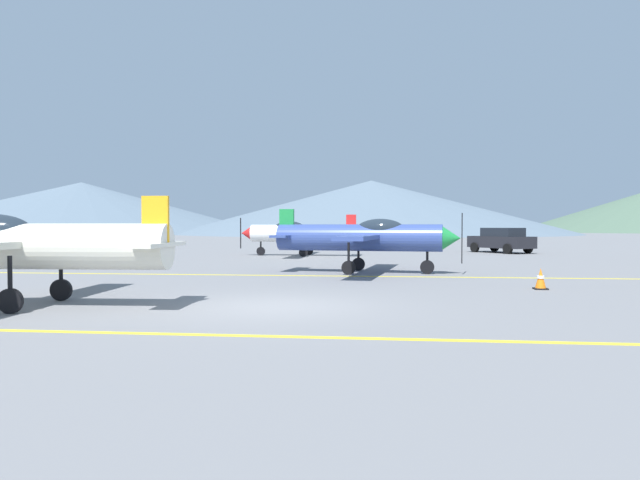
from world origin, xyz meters
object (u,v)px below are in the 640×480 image
object	(u,v)px
car_sedan	(501,240)
traffic_cone_front	(541,279)
airplane_far	(299,233)
airplane_mid	(366,237)
airplane_near	(17,245)

from	to	relation	value
car_sedan	traffic_cone_front	distance (m)	22.15
airplane_far	car_sedan	bearing A→B (deg)	22.44
airplane_mid	car_sedan	distance (m)	18.78
airplane_near	airplane_far	distance (m)	21.71
traffic_cone_front	airplane_near	bearing A→B (deg)	-158.68
airplane_far	traffic_cone_front	world-z (taller)	airplane_far
airplane_near	traffic_cone_front	bearing A→B (deg)	21.32
airplane_mid	car_sedan	xyz separation A→B (m)	(8.20, 16.89, -0.51)
airplane_near	airplane_far	size ratio (longest dim) A/B	1.00
airplane_near	airplane_mid	bearing A→B (deg)	53.58
airplane_near	airplane_mid	world-z (taller)	same
airplane_near	car_sedan	bearing A→B (deg)	59.96
airplane_near	airplane_mid	distance (m)	12.17
airplane_near	airplane_mid	xyz separation A→B (m)	(7.22, 9.79, 0.00)
airplane_near	traffic_cone_front	xyz separation A→B (m)	(12.22, 4.77, -1.06)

